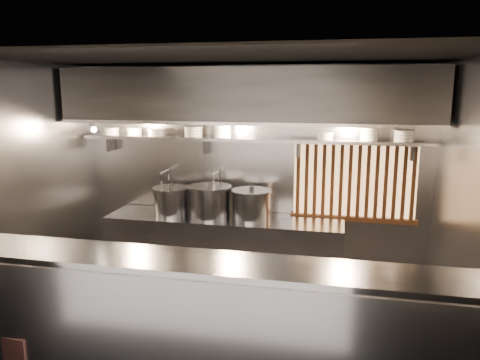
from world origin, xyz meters
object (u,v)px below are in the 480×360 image
at_px(heat_lamp, 92,125).
at_px(pendant_bulb, 240,134).
at_px(stock_pot_right, 252,204).
at_px(stock_pot_mid, 210,201).
at_px(stock_pot_left, 171,201).

relative_size(heat_lamp, pendant_bulb, 1.87).
relative_size(pendant_bulb, stock_pot_right, 0.30).
xyz_separation_m(pendant_bulb, stock_pot_mid, (-0.37, -0.09, -0.86)).
bearing_deg(pendant_bulb, stock_pot_mid, -166.37).
xyz_separation_m(stock_pot_mid, stock_pot_right, (0.54, 0.01, -0.01)).
xyz_separation_m(stock_pot_left, stock_pot_right, (1.06, 0.00, 0.01)).
bearing_deg(heat_lamp, stock_pot_right, 7.88).
bearing_deg(stock_pot_right, stock_pot_left, -179.78).
distance_m(heat_lamp, stock_pot_mid, 1.74).
relative_size(heat_lamp, stock_pot_right, 0.57).
bearing_deg(stock_pot_left, heat_lamp, -163.51).
distance_m(heat_lamp, stock_pot_right, 2.21).
distance_m(stock_pot_left, stock_pot_mid, 0.52).
height_order(heat_lamp, pendant_bulb, heat_lamp).
relative_size(heat_lamp, stock_pot_mid, 0.48).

